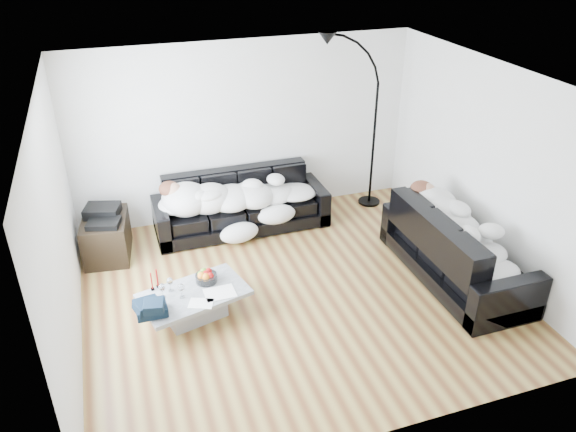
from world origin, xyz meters
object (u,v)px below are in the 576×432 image
object	(u,v)px
coffee_table	(195,305)
stereo	(103,214)
av_cabinet	(107,237)
sleeper_back	(241,190)
sofa_right	(457,246)
sleeper_right	(459,232)
sofa_back	(241,203)
candle_right	(157,279)
candle_left	(152,282)
fruit_bowl	(206,276)
wine_glass_b	(162,291)
floor_lamp	(374,132)
wine_glass_c	(182,291)
shoes	(441,273)
wine_glass_a	(170,284)

from	to	relation	value
coffee_table	stereo	size ratio (longest dim) A/B	2.66
av_cabinet	sleeper_back	bearing A→B (deg)	11.09
sofa_right	sleeper_right	xyz separation A→B (m)	(0.00, -0.00, 0.20)
sofa_back	av_cabinet	xyz separation A→B (m)	(-1.89, -0.17, -0.12)
sofa_right	stereo	bearing A→B (deg)	65.03
sleeper_back	coffee_table	world-z (taller)	sleeper_back
candle_right	av_cabinet	distance (m)	1.55
sleeper_right	coffee_table	bearing A→B (deg)	85.95
coffee_table	stereo	world-z (taller)	stereo
sleeper_back	av_cabinet	bearing A→B (deg)	-176.49
candle_left	candle_right	world-z (taller)	candle_right
candle_left	av_cabinet	bearing A→B (deg)	106.44
sleeper_right	candle_right	distance (m)	3.65
candle_right	av_cabinet	bearing A→B (deg)	109.12
sofa_right	sleeper_right	distance (m)	0.20
av_cabinet	stereo	bearing A→B (deg)	-82.42
sofa_back	sleeper_back	distance (m)	0.23
candle_right	av_cabinet	size ratio (longest dim) A/B	0.29
sofa_right	fruit_bowl	bearing A→B (deg)	82.56
sofa_right	coffee_table	xyz separation A→B (m)	(-3.25, 0.23, -0.28)
wine_glass_b	stereo	world-z (taller)	stereo
coffee_table	stereo	bearing A→B (deg)	117.22
sofa_back	floor_lamp	xyz separation A→B (m)	(2.13, 0.12, 0.78)
sofa_back	coffee_table	world-z (taller)	sofa_back
sofa_back	stereo	size ratio (longest dim) A/B	5.62
sleeper_back	wine_glass_c	size ratio (longest dim) A/B	11.88
shoes	floor_lamp	world-z (taller)	floor_lamp
coffee_table	candle_left	bearing A→B (deg)	155.02
sofa_right	wine_glass_b	distance (m)	3.60
stereo	sofa_back	bearing A→B (deg)	21.34
candle_right	av_cabinet	xyz separation A→B (m)	(-0.51, 1.46, -0.18)
sleeper_right	wine_glass_b	bearing A→B (deg)	85.97
sofa_back	av_cabinet	distance (m)	1.90
wine_glass_c	stereo	distance (m)	1.89
sleeper_right	coffee_table	world-z (taller)	sleeper_right
sleeper_back	floor_lamp	world-z (taller)	floor_lamp
sofa_back	candle_left	xyz separation A→B (m)	(-1.45, -1.65, 0.05)
sofa_right	floor_lamp	bearing A→B (deg)	2.66
wine_glass_c	shoes	distance (m)	3.26
candle_right	candle_left	bearing A→B (deg)	-155.34
shoes	wine_glass_c	bearing A→B (deg)	-177.15
wine_glass_b	candle_left	bearing A→B (deg)	117.28
sleeper_back	candle_left	distance (m)	2.17
candle_right	shoes	world-z (taller)	candle_right
candle_left	av_cabinet	size ratio (longest dim) A/B	0.27
wine_glass_a	sofa_back	bearing A→B (deg)	53.95
wine_glass_c	av_cabinet	bearing A→B (deg)	112.88
floor_lamp	wine_glass_c	bearing A→B (deg)	-139.48
sleeper_right	sofa_right	bearing A→B (deg)	0.00
sofa_back	floor_lamp	world-z (taller)	floor_lamp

